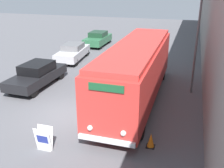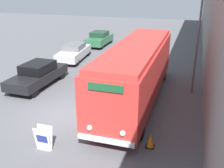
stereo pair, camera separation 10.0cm
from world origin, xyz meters
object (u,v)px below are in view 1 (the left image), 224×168
at_px(sign_board, 44,139).
at_px(parked_car_far, 98,39).
at_px(vintage_bus, 136,69).
at_px(traffic_cone, 151,140).
at_px(parked_car_near, 37,74).
at_px(streetlamp, 199,23).
at_px(parked_car_mid, 73,52).

relative_size(sign_board, parked_car_far, 0.23).
relative_size(vintage_bus, traffic_cone, 17.14).
bearing_deg(vintage_bus, parked_car_far, 118.67).
distance_m(vintage_bus, parked_car_near, 6.67).
distance_m(sign_board, streetlamp, 10.31).
xyz_separation_m(vintage_bus, sign_board, (-2.46, -5.86, -1.34)).
distance_m(parked_car_near, parked_car_far, 12.34).
height_order(parked_car_near, parked_car_far, parked_car_near).
bearing_deg(parked_car_near, streetlamp, 11.28).
relative_size(vintage_bus, parked_car_mid, 2.24).
xyz_separation_m(sign_board, parked_car_far, (-4.43, 18.46, 0.26)).
height_order(streetlamp, parked_car_near, streetlamp).
relative_size(parked_car_far, traffic_cone, 7.03).
distance_m(vintage_bus, parked_car_mid, 9.64).
xyz_separation_m(sign_board, streetlamp, (5.51, 7.88, 3.74)).
distance_m(parked_car_near, parked_car_mid, 6.30).
relative_size(streetlamp, parked_car_near, 1.37).
xyz_separation_m(vintage_bus, traffic_cone, (1.61, -4.41, -1.52)).
height_order(streetlamp, parked_car_far, streetlamp).
distance_m(sign_board, parked_car_near, 7.39).
bearing_deg(sign_board, vintage_bus, 67.27).
xyz_separation_m(parked_car_mid, parked_car_far, (0.11, 6.04, 0.02)).
xyz_separation_m(parked_car_near, parked_car_mid, (-0.41, 6.29, -0.04)).
bearing_deg(streetlamp, parked_car_near, -169.69).
relative_size(vintage_bus, parked_car_near, 2.25).
relative_size(parked_car_mid, parked_car_far, 1.09).
bearing_deg(parked_car_far, traffic_cone, -63.94).
height_order(streetlamp, traffic_cone, streetlamp).
relative_size(sign_board, parked_car_mid, 0.21).
distance_m(parked_car_near, traffic_cone, 9.44).
bearing_deg(traffic_cone, sign_board, -160.37).
xyz_separation_m(sign_board, parked_car_near, (-4.13, 6.12, 0.28)).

